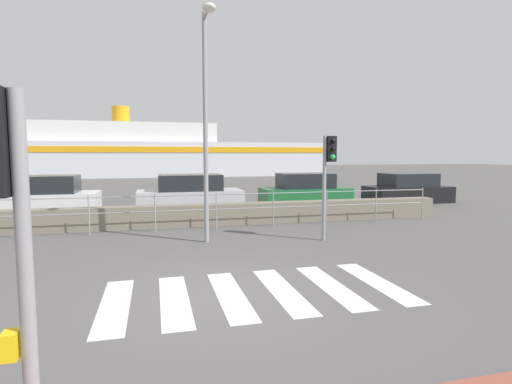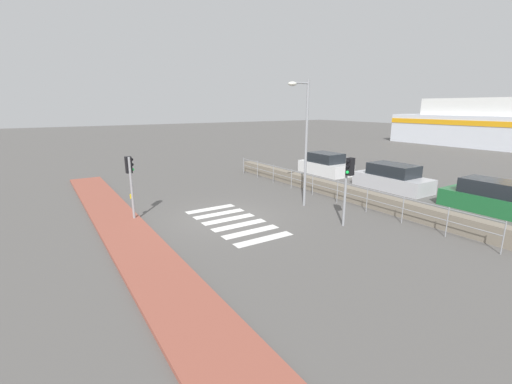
{
  "view_description": "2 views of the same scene",
  "coord_description": "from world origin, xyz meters",
  "px_view_note": "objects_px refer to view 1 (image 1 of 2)",
  "views": [
    {
      "loc": [
        -0.92,
        -6.28,
        2.29
      ],
      "look_at": [
        1.2,
        2.0,
        1.5
      ],
      "focal_mm": 28.0,
      "sensor_mm": 36.0,
      "label": 1
    },
    {
      "loc": [
        12.61,
        -6.56,
        4.71
      ],
      "look_at": [
        0.86,
        1.0,
        1.2
      ],
      "focal_mm": 24.0,
      "sensor_mm": 36.0,
      "label": 2
    }
  ],
  "objects_px": {
    "ferry_boat": "(154,154)",
    "parked_car_white": "(46,198)",
    "parked_car_green": "(305,192)",
    "traffic_light_far": "(328,164)",
    "parked_car_silver": "(190,195)",
    "parked_car_black": "(408,190)",
    "traffic_light_near": "(4,207)",
    "streetlamp": "(206,101)"
  },
  "relations": [
    {
      "from": "parked_car_white",
      "to": "parked_car_silver",
      "type": "bearing_deg",
      "value": -0.0
    },
    {
      "from": "traffic_light_far",
      "to": "streetlamp",
      "type": "xyz_separation_m",
      "value": [
        -3.19,
        0.35,
        1.6
      ]
    },
    {
      "from": "ferry_boat",
      "to": "parked_car_black",
      "type": "height_order",
      "value": "ferry_boat"
    },
    {
      "from": "streetlamp",
      "to": "ferry_boat",
      "type": "xyz_separation_m",
      "value": [
        -1.24,
        35.26,
        -1.25
      ]
    },
    {
      "from": "parked_car_silver",
      "to": "parked_car_black",
      "type": "distance_m",
      "value": 10.52
    },
    {
      "from": "ferry_boat",
      "to": "parked_car_silver",
      "type": "xyz_separation_m",
      "value": [
        1.39,
        -28.48,
        -1.77
      ]
    },
    {
      "from": "traffic_light_near",
      "to": "parked_car_green",
      "type": "xyz_separation_m",
      "value": [
        7.58,
        14.09,
        -1.34
      ]
    },
    {
      "from": "parked_car_white",
      "to": "parked_car_green",
      "type": "bearing_deg",
      "value": 0.0
    },
    {
      "from": "traffic_light_near",
      "to": "parked_car_green",
      "type": "relative_size",
      "value": 0.68
    },
    {
      "from": "streetlamp",
      "to": "parked_car_silver",
      "type": "bearing_deg",
      "value": 88.77
    },
    {
      "from": "parked_car_silver",
      "to": "parked_car_black",
      "type": "xyz_separation_m",
      "value": [
        10.52,
        0.0,
        -0.03
      ]
    },
    {
      "from": "streetlamp",
      "to": "parked_car_green",
      "type": "xyz_separation_m",
      "value": [
        5.33,
        6.78,
        -3.03
      ]
    },
    {
      "from": "traffic_light_far",
      "to": "parked_car_white",
      "type": "relative_size",
      "value": 0.73
    },
    {
      "from": "ferry_boat",
      "to": "parked_car_black",
      "type": "relative_size",
      "value": 8.88
    },
    {
      "from": "traffic_light_far",
      "to": "parked_car_green",
      "type": "relative_size",
      "value": 0.7
    },
    {
      "from": "parked_car_silver",
      "to": "parked_car_green",
      "type": "distance_m",
      "value": 5.19
    },
    {
      "from": "traffic_light_far",
      "to": "ferry_boat",
      "type": "bearing_deg",
      "value": 97.09
    },
    {
      "from": "traffic_light_far",
      "to": "parked_car_green",
      "type": "bearing_deg",
      "value": 73.24
    },
    {
      "from": "traffic_light_near",
      "to": "parked_car_white",
      "type": "relative_size",
      "value": 0.71
    },
    {
      "from": "parked_car_silver",
      "to": "parked_car_green",
      "type": "relative_size",
      "value": 1.09
    },
    {
      "from": "parked_car_silver",
      "to": "traffic_light_far",
      "type": "bearing_deg",
      "value": -66.93
    },
    {
      "from": "ferry_boat",
      "to": "parked_car_black",
      "type": "xyz_separation_m",
      "value": [
        11.91,
        -28.48,
        -1.8
      ]
    },
    {
      "from": "parked_car_black",
      "to": "parked_car_white",
      "type": "bearing_deg",
      "value": 180.0
    },
    {
      "from": "traffic_light_far",
      "to": "parked_car_silver",
      "type": "xyz_separation_m",
      "value": [
        -3.04,
        7.14,
        -1.42
      ]
    },
    {
      "from": "streetlamp",
      "to": "parked_car_white",
      "type": "distance_m",
      "value": 9.17
    },
    {
      "from": "ferry_boat",
      "to": "parked_car_black",
      "type": "distance_m",
      "value": 30.92
    },
    {
      "from": "traffic_light_far",
      "to": "ferry_boat",
      "type": "relative_size",
      "value": 0.08
    },
    {
      "from": "ferry_boat",
      "to": "parked_car_white",
      "type": "xyz_separation_m",
      "value": [
        -4.14,
        -28.48,
        -1.76
      ]
    },
    {
      "from": "parked_car_white",
      "to": "parked_car_black",
      "type": "bearing_deg",
      "value": 0.0
    },
    {
      "from": "traffic_light_far",
      "to": "ferry_boat",
      "type": "distance_m",
      "value": 35.89
    },
    {
      "from": "traffic_light_far",
      "to": "parked_car_white",
      "type": "xyz_separation_m",
      "value": [
        -8.57,
        7.14,
        -1.41
      ]
    },
    {
      "from": "traffic_light_near",
      "to": "parked_car_green",
      "type": "bearing_deg",
      "value": 61.72
    },
    {
      "from": "streetlamp",
      "to": "parked_car_silver",
      "type": "distance_m",
      "value": 7.43
    },
    {
      "from": "traffic_light_near",
      "to": "parked_car_silver",
      "type": "relative_size",
      "value": 0.63
    },
    {
      "from": "streetlamp",
      "to": "parked_car_green",
      "type": "bearing_deg",
      "value": 51.81
    },
    {
      "from": "traffic_light_far",
      "to": "parked_car_black",
      "type": "relative_size",
      "value": 0.7
    },
    {
      "from": "parked_car_white",
      "to": "parked_car_green",
      "type": "relative_size",
      "value": 0.96
    },
    {
      "from": "parked_car_green",
      "to": "traffic_light_far",
      "type": "bearing_deg",
      "value": -106.76
    },
    {
      "from": "ferry_boat",
      "to": "parked_car_black",
      "type": "bearing_deg",
      "value": -67.3
    },
    {
      "from": "parked_car_white",
      "to": "parked_car_green",
      "type": "xyz_separation_m",
      "value": [
        10.72,
        0.0,
        -0.02
      ]
    },
    {
      "from": "ferry_boat",
      "to": "parked_car_white",
      "type": "height_order",
      "value": "ferry_boat"
    },
    {
      "from": "traffic_light_near",
      "to": "parked_car_silver",
      "type": "height_order",
      "value": "traffic_light_near"
    }
  ]
}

